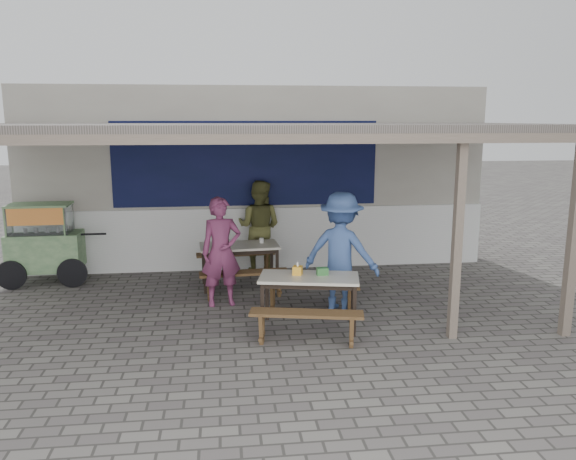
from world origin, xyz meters
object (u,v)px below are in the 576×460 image
(table_right, at_px, (309,282))
(bench_right_street, at_px, (306,320))
(patron_street_side, at_px, (221,252))
(vendor_cart, at_px, (44,241))
(patron_wall_side, at_px, (259,227))
(patron_right_table, at_px, (341,252))
(donation_box, at_px, (322,271))
(tissue_box, at_px, (298,270))
(table_left, at_px, (239,249))
(condiment_jar, at_px, (262,240))
(bench_right_wall, at_px, (311,291))
(bench_left_street, at_px, (244,278))
(condiment_bowl, at_px, (226,242))
(bench_left_wall, at_px, (236,259))

(table_right, xyz_separation_m, bench_right_street, (-0.13, -0.61, -0.33))
(bench_right_street, height_order, patron_street_side, patron_street_side)
(vendor_cart, distance_m, patron_wall_side, 3.84)
(patron_right_table, xyz_separation_m, donation_box, (-0.41, -0.69, -0.11))
(patron_wall_side, xyz_separation_m, tissue_box, (0.34, -2.95, -0.07))
(bench_right_street, bearing_deg, table_right, 90.00)
(table_right, relative_size, patron_right_table, 0.81)
(table_left, xyz_separation_m, bench_right_street, (0.77, -2.71, -0.33))
(condiment_jar, bearing_deg, vendor_cart, 172.62)
(patron_right_table, height_order, condiment_jar, patron_right_table)
(bench_right_wall, height_order, patron_wall_side, patron_wall_side)
(table_left, height_order, donation_box, donation_box)
(patron_wall_side, distance_m, tissue_box, 2.97)
(bench_left_street, distance_m, patron_street_side, 0.69)
(patron_right_table, bearing_deg, bench_right_street, 90.88)
(donation_box, bearing_deg, bench_right_wall, 96.76)
(table_left, relative_size, condiment_bowl, 6.77)
(table_right, bearing_deg, bench_left_wall, 120.51)
(bench_right_wall, distance_m, vendor_cart, 4.93)
(condiment_jar, bearing_deg, condiment_bowl, -178.23)
(tissue_box, bearing_deg, table_right, -32.25)
(table_right, distance_m, patron_street_side, 1.68)
(vendor_cart, bearing_deg, patron_right_table, -23.46)
(patron_street_side, bearing_deg, patron_wall_side, 59.48)
(vendor_cart, bearing_deg, bench_right_wall, -26.86)
(donation_box, bearing_deg, bench_left_wall, 112.61)
(bench_right_wall, bearing_deg, table_left, 136.03)
(table_right, height_order, bench_right_street, table_right)
(patron_street_side, height_order, tissue_box, patron_street_side)
(condiment_jar, bearing_deg, patron_right_table, -53.50)
(donation_box, bearing_deg, vendor_cart, 149.32)
(bench_right_wall, relative_size, patron_wall_side, 0.85)
(bench_right_wall, height_order, donation_box, donation_box)
(patron_wall_side, distance_m, donation_box, 3.08)
(condiment_bowl, bearing_deg, tissue_box, -65.29)
(bench_right_wall, relative_size, tissue_box, 12.13)
(table_left, xyz_separation_m, condiment_bowl, (-0.23, 0.10, 0.10))
(vendor_cart, bearing_deg, tissue_box, -33.66)
(bench_left_street, relative_size, patron_wall_side, 0.83)
(bench_right_street, bearing_deg, tissue_box, 103.46)
(table_right, xyz_separation_m, patron_right_table, (0.60, 0.73, 0.24))
(bench_right_street, distance_m, bench_right_wall, 1.24)
(patron_right_table, relative_size, donation_box, 11.62)
(table_left, relative_size, bench_right_wall, 0.94)
(bench_left_wall, distance_m, patron_wall_side, 0.76)
(table_right, relative_size, condiment_bowl, 7.10)
(bench_right_wall, bearing_deg, condiment_jar, 122.91)
(bench_right_street, relative_size, patron_right_table, 0.82)
(bench_right_wall, distance_m, patron_street_side, 1.53)
(bench_left_street, height_order, patron_right_table, patron_right_table)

